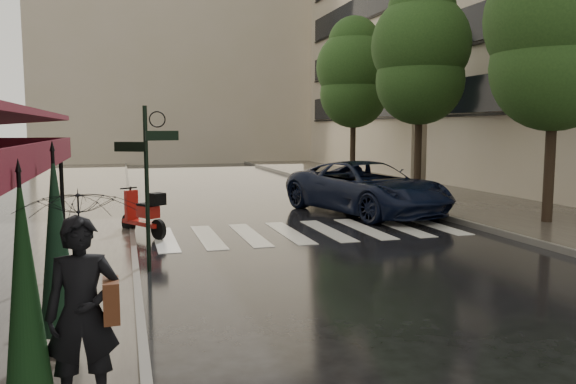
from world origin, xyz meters
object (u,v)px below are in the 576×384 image
scooter (144,215)px  parasol_back (57,243)px  parked_car (366,188)px  parasol_front (25,286)px  pedestrian_with_umbrella (79,229)px

scooter → parasol_back: bearing=-130.9°
parked_car → parasol_back: 12.46m
parasol_front → parasol_back: size_ratio=0.95×
pedestrian_with_umbrella → parasol_front: size_ratio=1.12×
pedestrian_with_umbrella → scooter: 9.12m
pedestrian_with_umbrella → parasol_back: (-0.36, 1.50, -0.40)m
pedestrian_with_umbrella → parked_car: (7.73, 10.96, -0.97)m
parasol_front → scooter: bearing=81.8°
pedestrian_with_umbrella → parasol_front: pedestrian_with_umbrella is taller
pedestrian_with_umbrella → parked_car: size_ratio=0.42×
pedestrian_with_umbrella → scooter: bearing=83.0°
scooter → parked_car: parked_car is taller
scooter → parasol_back: (-1.21, -7.49, 0.84)m
parasol_front → parasol_back: 1.56m
parasol_back → parasol_front: bearing=-93.6°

